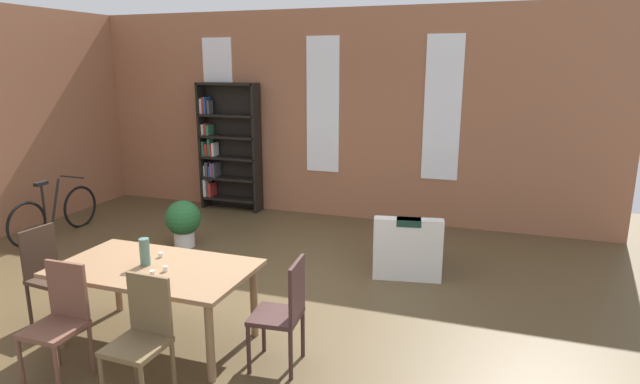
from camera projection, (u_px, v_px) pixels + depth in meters
The scene contains 18 objects.
ground_plane at pixel (219, 298), 5.76m from camera, with size 10.59×10.59×0.00m, color brown.
back_wall_brick at pixel (324, 115), 8.61m from camera, with size 9.15×0.12×3.34m, color #9C6244.
window_pane_0 at pixel (219, 103), 9.12m from camera, with size 0.55×0.02×2.17m, color white.
window_pane_1 at pixel (323, 105), 8.51m from camera, with size 0.55×0.02×2.17m, color white.
window_pane_2 at pixel (442, 109), 7.90m from camera, with size 0.55×0.02×2.17m, color white.
dining_table at pixel (155, 275), 4.72m from camera, with size 1.75×0.98×0.74m.
vase_on_table at pixel (145, 252), 4.70m from camera, with size 0.09×0.09×0.25m, color #4C7266.
tealight_candle_0 at pixel (161, 255), 4.91m from camera, with size 0.04×0.04×0.05m, color silver.
tealight_candle_1 at pixel (165, 269), 4.57m from camera, with size 0.04×0.04×0.05m, color silver.
tealight_candle_2 at pixel (152, 272), 4.52m from camera, with size 0.04×0.04×0.03m, color silver.
dining_chair_head_left at pixel (49, 272), 5.16m from camera, with size 0.43×0.43×0.95m.
dining_chair_head_right at pixel (284, 310), 4.36m from camera, with size 0.44×0.44×0.95m.
dining_chair_near_left at pixel (60, 318), 4.22m from camera, with size 0.41×0.41×0.95m.
dining_chair_near_right at pixel (142, 334), 3.97m from camera, with size 0.41×0.41×0.95m.
bookshelf_tall at pixel (226, 147), 9.08m from camera, with size 1.08×0.29×2.18m.
armchair_white at pixel (407, 249), 6.46m from camera, with size 0.93×0.93×0.75m.
bicycle_second at pixel (55, 214), 7.78m from camera, with size 0.44×1.66×0.88m.
potted_plant_by_shelf at pixel (183, 221), 7.31m from camera, with size 0.49×0.49×0.66m.
Camera 1 is at (2.80, -4.65, 2.50)m, focal length 29.59 mm.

